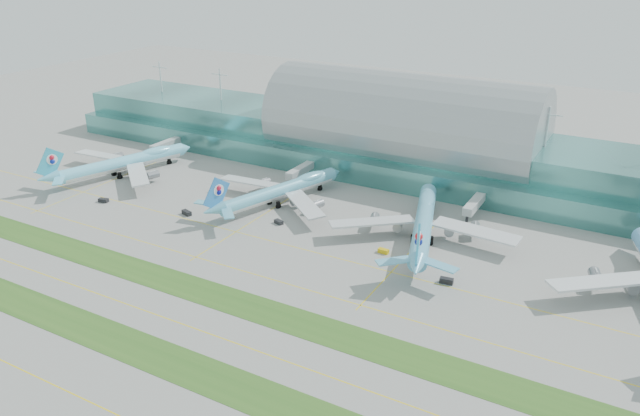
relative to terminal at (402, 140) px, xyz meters
The scene contains 17 objects.
ground 129.58m from the terminal, 90.00° to the right, with size 700.00×700.00×0.00m, color gray.
terminal is the anchor object (origin of this frame).
grass_strip_near 157.43m from the terminal, 90.00° to the right, with size 420.00×12.00×0.08m, color #2D591E.
grass_strip_far 127.58m from the terminal, 90.00° to the right, with size 420.00×12.00×0.08m, color #2D591E.
taxiline_a 177.36m from the terminal, 90.00° to the right, with size 420.00×0.35×0.01m, color yellow.
taxiline_b 143.50m from the terminal, 90.00° to the right, with size 420.00×0.35×0.01m, color yellow.
taxiline_c 111.70m from the terminal, 90.01° to the right, with size 420.00×0.35×0.01m, color yellow.
taxiline_d 89.92m from the terminal, 90.01° to the right, with size 420.00×0.35×0.01m, color yellow.
airliner_a 122.27m from the terminal, 147.75° to the right, with size 58.79×68.31×19.37m.
airliner_b 64.77m from the terminal, 113.62° to the right, with size 56.66×65.74×18.56m.
airliner_c 70.38m from the terminal, 61.11° to the right, with size 62.29×72.20×20.34m.
gse_a 147.90m from the terminal, 144.07° to the right, with size 3.43×1.72×1.46m, color orange.
gse_b 127.99m from the terminal, 133.63° to the right, with size 3.84×1.95×1.47m, color black.
gse_c 100.61m from the terminal, 120.72° to the right, with size 4.27×1.81×1.60m, color black.
gse_d 78.43m from the terminal, 102.21° to the right, with size 3.53×1.87×1.33m, color black.
gse_e 83.56m from the terminal, 71.29° to the right, with size 3.56×1.70×1.42m, color gold.
gse_f 101.81m from the terminal, 59.58° to the right, with size 4.05×1.77×1.74m, color black.
Camera 1 is at (97.85, -119.60, 95.20)m, focal length 35.00 mm.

